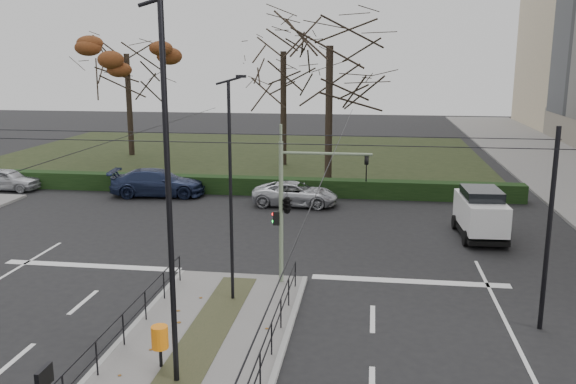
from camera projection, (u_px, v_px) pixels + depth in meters
name	position (u px, v px, depth m)	size (l,w,h in m)	color
ground	(206.00, 338.00, 17.38)	(140.00, 140.00, 0.00)	black
median_island	(179.00, 381.00, 14.94)	(4.40, 15.00, 0.14)	slate
park	(240.00, 156.00, 49.11)	(38.00, 26.00, 0.10)	black
hedge	(192.00, 184.00, 36.06)	(38.00, 1.00, 1.00)	black
median_railing	(176.00, 349.00, 14.65)	(4.14, 13.24, 0.92)	black
catenary	(218.00, 209.00, 18.20)	(20.00, 34.00, 6.00)	black
traffic_light	(289.00, 202.00, 20.75)	(3.37, 1.90, 4.96)	slate
litter_bin	(160.00, 338.00, 15.36)	(0.43, 0.43, 1.10)	black
streetlamp_median_near	(169.00, 195.00, 13.84)	(0.76, 0.16, 9.14)	black
streetlamp_median_far	(231.00, 189.00, 19.08)	(0.60, 0.12, 7.19)	black
parked_car_first	(7.00, 179.00, 36.54)	(1.58, 3.92, 1.33)	#B2B4BA
parked_car_third	(158.00, 183.00, 35.04)	(2.18, 5.36, 1.56)	#1F2848
parked_car_fourth	(295.00, 194.00, 32.83)	(2.11, 4.58, 1.27)	#B2B4BA
white_van	(480.00, 212.00, 26.85)	(2.04, 4.11, 2.22)	white
rust_tree	(126.00, 54.00, 47.63)	(8.35, 8.35, 10.51)	black
bare_tree_center	(283.00, 60.00, 43.26)	(5.71, 5.71, 10.81)	black
bare_tree_near	(330.00, 56.00, 36.32)	(7.78, 7.78, 11.17)	black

